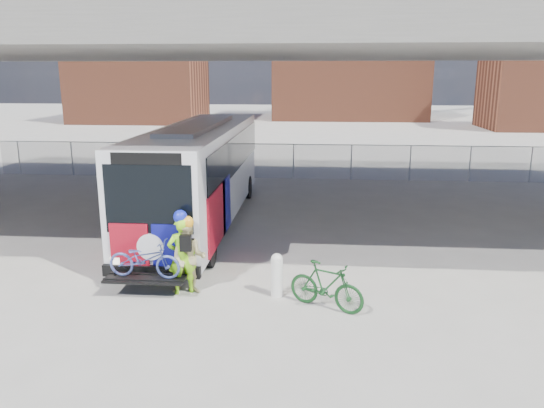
# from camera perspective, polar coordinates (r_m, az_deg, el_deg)

# --- Properties ---
(ground) EXTENTS (160.00, 160.00, 0.00)m
(ground) POSITION_cam_1_polar(r_m,az_deg,el_deg) (16.48, -3.01, -5.24)
(ground) COLOR #9E9991
(ground) RESTS_ON ground
(bus) EXTENTS (2.67, 12.94, 3.69)m
(bus) POSITION_cam_1_polar(r_m,az_deg,el_deg) (19.30, -7.74, 3.95)
(bus) COLOR silver
(bus) RESTS_ON ground
(overpass) EXTENTS (40.00, 16.00, 7.95)m
(overpass) POSITION_cam_1_polar(r_m,az_deg,el_deg) (19.58, -1.63, 17.24)
(overpass) COLOR #605E59
(overpass) RESTS_ON ground
(chainlink_fence) EXTENTS (30.00, 0.06, 30.00)m
(chainlink_fence) POSITION_cam_1_polar(r_m,az_deg,el_deg) (27.80, 0.27, 5.66)
(chainlink_fence) COLOR gray
(chainlink_fence) RESTS_ON ground
(brick_buildings) EXTENTS (54.00, 22.00, 12.00)m
(brick_buildings) POSITION_cam_1_polar(r_m,az_deg,el_deg) (63.66, 4.03, 13.85)
(brick_buildings) COLOR brown
(brick_buildings) RESTS_ON ground
(smokestack) EXTENTS (2.20, 2.20, 25.00)m
(smokestack) POSITION_cam_1_polar(r_m,az_deg,el_deg) (71.77, 15.07, 19.09)
(smokestack) COLOR brown
(smokestack) RESTS_ON ground
(bollard) EXTENTS (0.29, 0.29, 1.11)m
(bollard) POSITION_cam_1_polar(r_m,az_deg,el_deg) (13.17, 0.52, -7.47)
(bollard) COLOR silver
(bollard) RESTS_ON ground
(cyclist_hivis) EXTENTS (0.85, 0.75, 2.16)m
(cyclist_hivis) POSITION_cam_1_polar(r_m,az_deg,el_deg) (13.40, -9.68, -5.27)
(cyclist_hivis) COLOR #92F119
(cyclist_hivis) RESTS_ON ground
(cyclist_tan) EXTENTS (0.94, 0.76, 2.01)m
(cyclist_tan) POSITION_cam_1_polar(r_m,az_deg,el_deg) (13.39, -8.96, -5.68)
(cyclist_tan) COLOR tan
(cyclist_tan) RESTS_ON ground
(bike_parked) EXTENTS (1.93, 1.35, 1.14)m
(bike_parked) POSITION_cam_1_polar(r_m,az_deg,el_deg) (12.57, 5.86, -8.75)
(bike_parked) COLOR #16451D
(bike_parked) RESTS_ON ground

